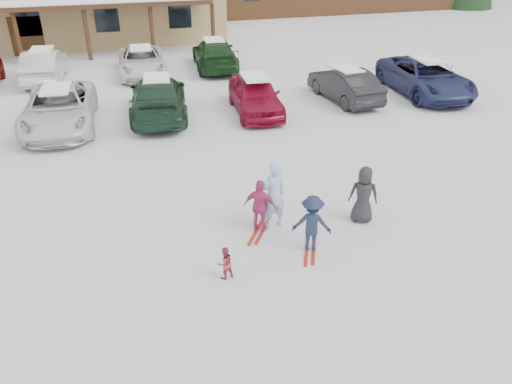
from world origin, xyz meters
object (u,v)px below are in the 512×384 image
object	(u,v)px
parked_car_9	(44,65)
parked_car_10	(142,61)
parked_car_4	(255,95)
parked_car_2	(59,108)
child_navy	(312,223)
parked_car_6	(425,77)
parked_car_5	(345,85)
parked_car_11	(215,54)
bystander_dark	(364,195)
adult_skier	(274,195)
child_magenta	(260,206)
toddler_red	(225,263)
parked_car_3	(158,97)

from	to	relation	value
parked_car_9	parked_car_10	world-z (taller)	parked_car_9
parked_car_4	parked_car_2	bearing A→B (deg)	-178.86
child_navy	parked_car_9	size ratio (longest dim) A/B	0.31
parked_car_6	parked_car_5	bearing A→B (deg)	-178.59
parked_car_11	bystander_dark	bearing A→B (deg)	96.76
adult_skier	parked_car_6	bearing A→B (deg)	-148.32
child_navy	parked_car_4	xyz separation A→B (m)	(1.56, 9.78, 0.04)
bystander_dark	parked_car_10	world-z (taller)	bystander_dark
parked_car_2	parked_car_6	world-z (taller)	parked_car_6
child_magenta	bystander_dark	xyz separation A→B (m)	(2.68, -0.29, 0.06)
toddler_red	parked_car_6	bearing A→B (deg)	-153.47
parked_car_11	toddler_red	bearing A→B (deg)	84.00
child_magenta	parked_car_9	bearing A→B (deg)	-36.27
child_navy	parked_car_2	xyz separation A→B (m)	(-6.00, 10.29, 0.04)
parked_car_4	parked_car_6	world-z (taller)	parked_car_6
child_magenta	parked_car_9	world-z (taller)	parked_car_9
parked_car_3	parked_car_4	xyz separation A→B (m)	(3.82, -0.75, -0.03)
parked_car_6	parked_car_11	distance (m)	10.85
child_navy	parked_car_4	world-z (taller)	parked_car_4
parked_car_5	parked_car_11	distance (m)	8.20
adult_skier	parked_car_11	bearing A→B (deg)	-106.48
child_magenta	parked_car_3	size ratio (longest dim) A/B	0.26
child_navy	parked_car_6	world-z (taller)	parked_car_6
parked_car_5	parked_car_11	world-z (taller)	parked_car_11
parked_car_11	parked_car_2	bearing A→B (deg)	48.62
child_navy	bystander_dark	size ratio (longest dim) A/B	0.94
parked_car_10	parked_car_11	bearing A→B (deg)	6.18
adult_skier	parked_car_4	world-z (taller)	adult_skier
bystander_dark	parked_car_3	world-z (taller)	parked_car_3
parked_car_3	parked_car_5	distance (m)	8.03
child_navy	parked_car_9	distance (m)	18.65
parked_car_4	parked_car_10	size ratio (longest dim) A/B	0.88
bystander_dark	parked_car_5	distance (m)	10.19
parked_car_2	parked_car_6	size ratio (longest dim) A/B	0.97
child_navy	parked_car_5	bearing A→B (deg)	-94.55
parked_car_6	parked_car_9	bearing A→B (deg)	160.47
parked_car_2	parked_car_9	distance (m)	7.07
adult_skier	child_navy	distance (m)	1.37
toddler_red	parked_car_6	distance (m)	15.85
parked_car_3	parked_car_6	xyz separation A→B (m)	(11.91, -0.50, 0.00)
child_magenta	parked_car_11	world-z (taller)	parked_car_11
toddler_red	parked_car_9	size ratio (longest dim) A/B	0.17
parked_car_3	parked_car_10	size ratio (longest dim) A/B	1.07
parked_car_2	child_magenta	bearing A→B (deg)	-58.04
parked_car_3	parked_car_6	distance (m)	11.92
parked_car_9	parked_car_11	xyz separation A→B (m)	(8.53, -0.05, -0.01)
adult_skier	parked_car_11	size ratio (longest dim) A/B	0.35
parked_car_4	parked_car_11	xyz separation A→B (m)	(-0.01, 7.45, 0.00)
parked_car_2	adult_skier	bearing A→B (deg)	-55.89
child_navy	parked_car_2	distance (m)	11.91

